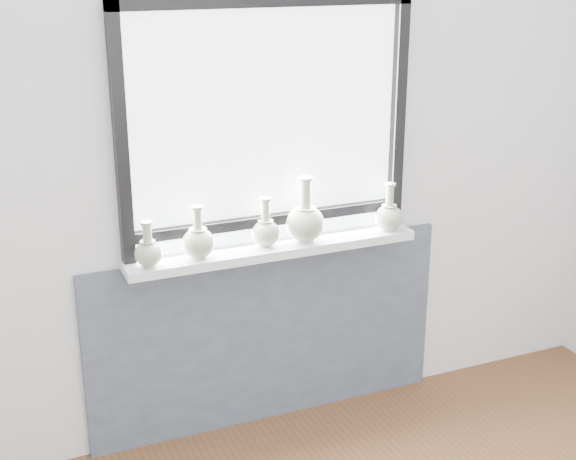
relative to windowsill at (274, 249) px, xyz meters
name	(u,v)px	position (x,y,z in m)	size (l,w,h in m)	color
back_wall	(264,150)	(0.00, 0.10, 0.42)	(3.60, 0.02, 2.60)	silver
apron_panel	(269,335)	(0.00, 0.07, -0.45)	(1.70, 0.03, 0.86)	#505C69
windowsill	(274,249)	(0.00, 0.00, 0.00)	(1.32, 0.18, 0.04)	silver
window	(267,120)	(0.00, 0.06, 0.56)	(1.30, 0.06, 1.05)	black
vase_a	(148,251)	(-0.56, -0.03, 0.08)	(0.11, 0.11, 0.19)	#A6B692
vase_b	(198,241)	(-0.35, -0.02, 0.09)	(0.14, 0.14, 0.23)	#A6B692
vase_c	(266,231)	(-0.04, 0.00, 0.09)	(0.13, 0.13, 0.22)	#A6B692
vase_d	(305,221)	(0.15, 0.00, 0.11)	(0.17, 0.17, 0.29)	#A6B692
vase_e	(389,216)	(0.56, -0.02, 0.09)	(0.13, 0.13, 0.22)	#A6B692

